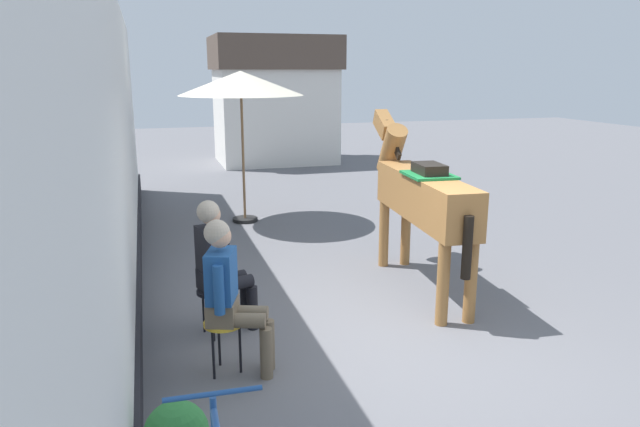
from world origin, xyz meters
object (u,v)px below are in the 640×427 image
at_px(saddled_horse_center, 420,195).
at_px(cafe_parasol, 241,84).
at_px(seated_visitor_far, 219,260).
at_px(seated_visitor_near, 229,290).

height_order(saddled_horse_center, cafe_parasol, cafe_parasol).
xyz_separation_m(seated_visitor_far, saddled_horse_center, (2.47, 0.63, 0.38)).
height_order(seated_visitor_near, saddled_horse_center, saddled_horse_center).
xyz_separation_m(saddled_horse_center, cafe_parasol, (-1.49, 3.78, 1.20)).
xyz_separation_m(seated_visitor_near, cafe_parasol, (1.00, 5.23, 1.59)).
bearing_deg(seated_visitor_far, cafe_parasol, 77.42).
distance_m(seated_visitor_near, cafe_parasol, 5.55).
bearing_deg(cafe_parasol, seated_visitor_far, -102.58).
relative_size(seated_visitor_near, seated_visitor_far, 1.00).
bearing_deg(seated_visitor_far, saddled_horse_center, 14.23).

